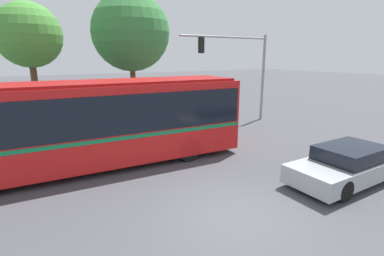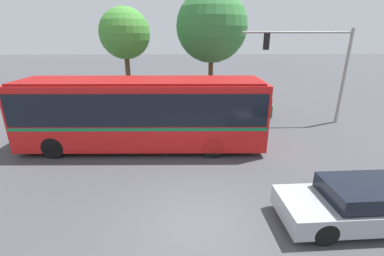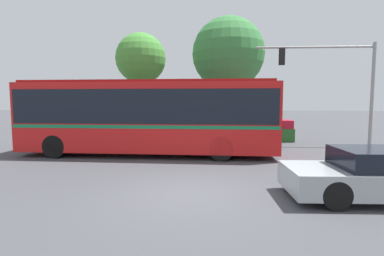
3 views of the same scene
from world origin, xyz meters
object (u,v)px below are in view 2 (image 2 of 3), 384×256
object	(u,v)px
traffic_light_pole	(318,59)
street_tree_left	(125,34)
sedan_foreground	(360,204)
city_bus	(142,110)
street_tree_centre	(212,27)

from	to	relation	value
traffic_light_pole	street_tree_left	world-z (taller)	street_tree_left
traffic_light_pole	street_tree_left	xyz separation A→B (m)	(-11.82, 3.32, 1.42)
sedan_foreground	traffic_light_pole	distance (m)	10.26
city_bus	street_tree_centre	size ratio (longest dim) A/B	1.37
sedan_foreground	street_tree_left	size ratio (longest dim) A/B	0.66
street_tree_centre	city_bus	bearing A→B (deg)	-116.90
city_bus	sedan_foreground	distance (m)	9.22
traffic_light_pole	street_tree_centre	bearing A→B (deg)	-38.29
city_bus	street_tree_left	xyz separation A→B (m)	(-1.88, 6.83, 3.41)
street_tree_left	street_tree_centre	xyz separation A→B (m)	(5.99, 1.28, 0.49)
sedan_foreground	traffic_light_pole	size ratio (longest dim) A/B	0.72
traffic_light_pole	street_tree_left	bearing A→B (deg)	-15.70
sedan_foreground	street_tree_left	xyz separation A→B (m)	(-8.95, 12.61, 4.70)
sedan_foreground	street_tree_left	bearing A→B (deg)	-56.05
traffic_light_pole	sedan_foreground	bearing A→B (deg)	72.84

